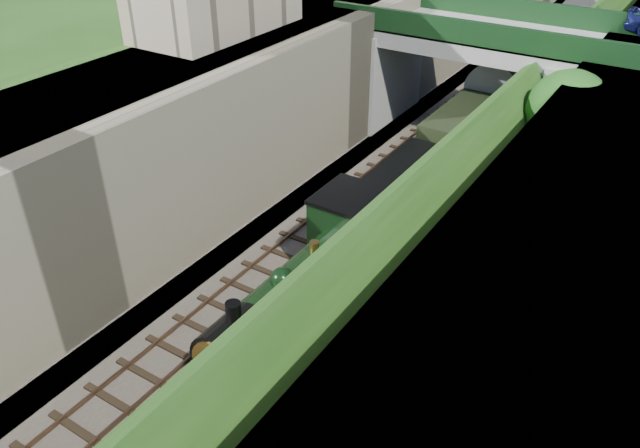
% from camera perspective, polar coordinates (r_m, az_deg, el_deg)
% --- Properties ---
extents(ground, '(160.00, 160.00, 0.00)m').
position_cam_1_polar(ground, '(19.91, -12.88, -17.25)').
color(ground, '#1E4714').
rests_on(ground, ground).
extents(trackbed, '(10.00, 90.00, 0.20)m').
position_cam_1_polar(trackbed, '(33.55, 11.24, 5.42)').
color(trackbed, '#473F38').
rests_on(trackbed, ground).
extents(retaining_wall, '(1.00, 90.00, 7.00)m').
position_cam_1_polar(retaining_wall, '(34.35, 3.20, 12.82)').
color(retaining_wall, '#756B56').
rests_on(retaining_wall, ground).
extents(street_plateau_left, '(6.00, 90.00, 7.00)m').
position_cam_1_polar(street_plateau_left, '(36.10, -1.77, 13.82)').
color(street_plateau_left, '#262628').
rests_on(street_plateau_left, ground).
extents(embankment_slope, '(4.82, 90.00, 6.49)m').
position_cam_1_polar(embankment_slope, '(28.57, 18.73, 5.34)').
color(embankment_slope, '#1E4714').
rests_on(embankment_slope, ground).
extents(track_left, '(2.50, 90.00, 0.20)m').
position_cam_1_polar(track_left, '(34.15, 8.17, 6.50)').
color(track_left, black).
rests_on(track_left, trackbed).
extents(track_right, '(2.50, 90.00, 0.20)m').
position_cam_1_polar(track_right, '(33.13, 13.17, 5.11)').
color(track_right, black).
rests_on(track_right, trackbed).
extents(road_bridge, '(16.00, 6.40, 7.25)m').
position_cam_1_polar(road_bridge, '(35.32, 15.96, 13.20)').
color(road_bridge, gray).
rests_on(road_bridge, ground).
extents(tree, '(3.60, 3.80, 6.60)m').
position_cam_1_polar(tree, '(29.11, 21.96, 9.28)').
color(tree, black).
rests_on(tree, ground).
extents(locomotive, '(3.10, 10.22, 3.83)m').
position_cam_1_polar(locomotive, '(21.02, -0.74, -5.94)').
color(locomotive, black).
rests_on(locomotive, trackbed).
extents(tender, '(2.70, 6.00, 3.05)m').
position_cam_1_polar(tender, '(26.58, 7.98, 1.95)').
color(tender, black).
rests_on(tender, trackbed).
extents(coach_front, '(2.90, 18.00, 3.70)m').
position_cam_1_polar(coach_front, '(37.25, 16.60, 10.73)').
color(coach_front, black).
rests_on(coach_front, trackbed).
extents(coach_middle, '(2.90, 18.00, 3.70)m').
position_cam_1_polar(coach_middle, '(54.86, 22.98, 16.28)').
color(coach_middle, black).
rests_on(coach_middle, trackbed).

